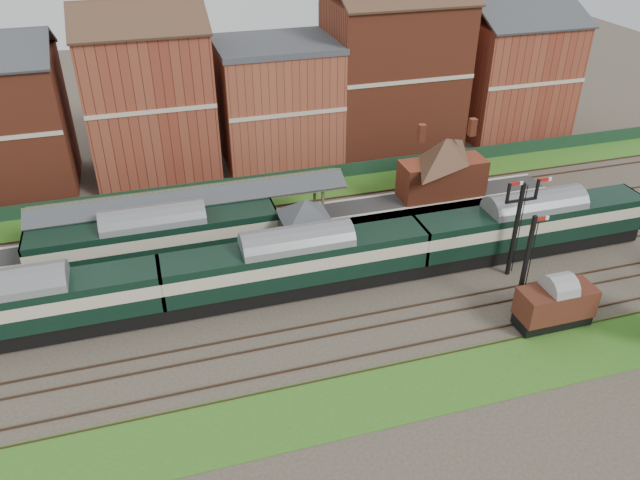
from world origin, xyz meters
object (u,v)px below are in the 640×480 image
object	(u,v)px
semaphore_bracket	(517,223)
platform_railcar	(156,239)
goods_van_a	(555,304)
dmu_train	(297,262)
signal_box	(306,232)

from	to	relation	value
semaphore_bracket	platform_railcar	size ratio (longest dim) A/B	0.42
platform_railcar	goods_van_a	distance (m)	30.17
dmu_train	platform_railcar	world-z (taller)	dmu_train
semaphore_bracket	goods_van_a	distance (m)	7.09
signal_box	semaphore_bracket	distance (m)	16.16
semaphore_bracket	platform_railcar	xyz separation A→B (m)	(-26.38, 9.00, -2.05)
signal_box	platform_railcar	distance (m)	11.81
platform_railcar	goods_van_a	size ratio (longest dim) A/B	3.64
semaphore_bracket	platform_railcar	distance (m)	27.95
signal_box	dmu_train	xyz separation A→B (m)	(-1.54, -3.25, -0.54)
signal_box	goods_van_a	xyz separation A→B (m)	(14.54, -12.25, -1.34)
semaphore_bracket	platform_railcar	world-z (taller)	semaphore_bracket
signal_box	semaphore_bracket	size ratio (longest dim) A/B	0.73
dmu_train	semaphore_bracket	bearing A→B (deg)	-8.57
dmu_train	goods_van_a	xyz separation A→B (m)	(16.08, -9.00, -0.80)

